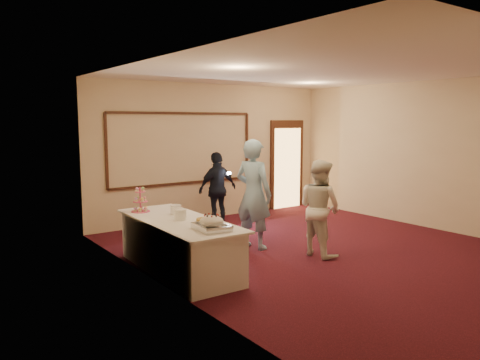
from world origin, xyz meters
name	(u,v)px	position (x,y,z in m)	size (l,w,h in m)	color
floor	(327,251)	(0.00, 0.00, 0.00)	(7.00, 7.00, 0.00)	black
room_walls	(329,131)	(0.00, 0.00, 2.03)	(6.04, 7.04, 3.02)	beige
wall_molding	(183,148)	(-0.80, 3.47, 1.60)	(3.45, 0.04, 1.55)	black
doorway	(287,165)	(2.15, 3.45, 1.08)	(1.05, 0.07, 2.20)	black
buffet_table	(179,245)	(-2.52, 0.55, 0.39)	(1.03, 2.50, 0.77)	white
pavlova_tray	(212,223)	(-2.48, -0.28, 0.85)	(0.43, 0.57, 0.20)	#B4B7BB
cupcake_stand	(140,202)	(-2.73, 1.41, 0.92)	(0.29, 0.29, 0.43)	#D54979
plate_stack_a	(180,214)	(-2.51, 0.51, 0.85)	(0.19, 0.19, 0.16)	white
plate_stack_b	(176,209)	(-2.37, 0.92, 0.84)	(0.17, 0.17, 0.14)	white
tart	(204,220)	(-2.32, 0.16, 0.80)	(0.27, 0.27, 0.06)	white
man	(253,194)	(-0.88, 0.90, 0.94)	(0.69, 0.45, 1.89)	#83ACC8
woman	(320,208)	(-0.27, -0.07, 0.79)	(0.76, 0.60, 1.57)	white
guest	(218,189)	(-0.41, 2.74, 0.77)	(0.91, 0.38, 1.55)	black
camera_flash	(229,173)	(-0.28, 2.51, 1.12)	(0.07, 0.04, 0.05)	white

